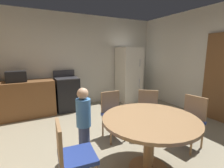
{
  "coord_description": "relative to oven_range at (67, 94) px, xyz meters",
  "views": [
    {
      "loc": [
        -1.37,
        -2.05,
        1.59
      ],
      "look_at": [
        0.2,
        0.93,
        0.95
      ],
      "focal_mm": 26.35,
      "sensor_mm": 36.0,
      "label": 1
    }
  ],
  "objects": [
    {
      "name": "oven_range",
      "position": [
        0.0,
        0.0,
        0.0
      ],
      "size": [
        0.6,
        0.6,
        1.1
      ],
      "color": "black",
      "rests_on": "ground"
    },
    {
      "name": "kitchen_counter",
      "position": [
        -1.22,
        -0.0,
        -0.02
      ],
      "size": [
        1.73,
        0.6,
        0.9
      ],
      "primitive_type": "cube",
      "color": "brown",
      "rests_on": "ground"
    },
    {
      "name": "chair_northeast",
      "position": [
        1.06,
        -2.18,
        0.03
      ],
      "size": [
        0.56,
        0.56,
        0.87
      ],
      "rotation": [
        0.0,
        0.0,
        4.03
      ],
      "color": "#9E754C",
      "rests_on": "ground"
    },
    {
      "name": "wall_back",
      "position": [
        0.4,
        0.4,
        0.88
      ],
      "size": [
        5.56,
        0.12,
        2.7
      ],
      "primitive_type": "cube",
      "color": "beige",
      "rests_on": "ground"
    },
    {
      "name": "microwave",
      "position": [
        -1.18,
        -0.0,
        0.56
      ],
      "size": [
        0.44,
        0.32,
        0.26
      ],
      "primitive_type": "cube",
      "color": "black",
      "rests_on": "kitchen_counter"
    },
    {
      "name": "wall_right",
      "position": [
        3.07,
        -2.29,
        0.88
      ],
      "size": [
        0.12,
        5.38,
        2.7
      ],
      "primitive_type": "cube",
      "color": "beige",
      "rests_on": "ground"
    },
    {
      "name": "person_child",
      "position": [
        -0.26,
        -2.27,
        0.11
      ],
      "size": [
        0.31,
        0.31,
        1.09
      ],
      "rotation": [
        0.0,
        0.0,
        5.47
      ],
      "color": "#3D4C84",
      "rests_on": "ground"
    },
    {
      "name": "chair_east",
      "position": [
        1.43,
        -2.84,
        0.03
      ],
      "size": [
        0.45,
        0.45,
        0.87
      ],
      "rotation": [
        0.0,
        0.0,
        3.28
      ],
      "color": "#9E754C",
      "rests_on": "ground"
    },
    {
      "name": "door_panelled",
      "position": [
        2.97,
        -2.44,
        0.55
      ],
      "size": [
        0.05,
        0.84,
        2.04
      ],
      "primitive_type": "cube",
      "color": "brown",
      "rests_on": "ground"
    },
    {
      "name": "refrigerator",
      "position": [
        2.02,
        -0.05,
        0.41
      ],
      "size": [
        0.68,
        0.68,
        1.76
      ],
      "color": "silver",
      "rests_on": "ground"
    },
    {
      "name": "dining_table",
      "position": [
        0.41,
        -2.98,
        0.14
      ],
      "size": [
        1.25,
        1.25,
        0.76
      ],
      "color": "#9E754C",
      "rests_on": "ground"
    },
    {
      "name": "ground_plane",
      "position": [
        0.4,
        -2.48,
        -0.47
      ],
      "size": [
        14.0,
        14.0,
        0.0
      ],
      "primitive_type": "plane",
      "color": "gray"
    },
    {
      "name": "chair_west",
      "position": [
        -0.61,
        -2.88,
        0.03
      ],
      "size": [
        0.44,
        0.44,
        0.87
      ],
      "rotation": [
        0.0,
        0.0,
        6.19
      ],
      "color": "#9E754C",
      "rests_on": "ground"
    },
    {
      "name": "chair_north",
      "position": [
        0.42,
        -1.95,
        0.03
      ],
      "size": [
        0.4,
        0.4,
        0.87
      ],
      "rotation": [
        0.0,
        0.0,
        4.71
      ],
      "color": "#9E754C",
      "rests_on": "ground"
    }
  ]
}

